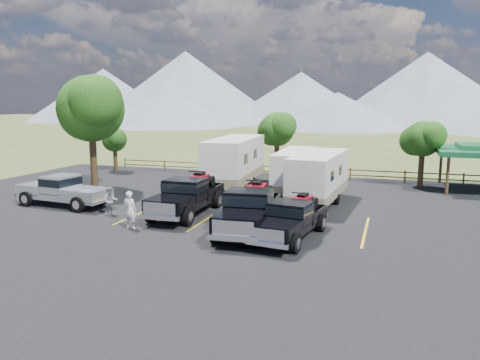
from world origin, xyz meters
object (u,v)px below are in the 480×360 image
(rig_center, at_px, (250,209))
(person_b, at_px, (111,201))
(trailer_center, at_px, (296,171))
(trailer_right, at_px, (319,178))
(pickup_silver, at_px, (63,190))
(rig_left, at_px, (187,195))
(tree_big_nw, at_px, (90,109))
(rig_right, at_px, (292,218))
(trailer_left, at_px, (235,162))
(person_a, at_px, (130,210))

(rig_center, distance_m, person_b, 8.02)
(trailer_center, height_order, trailer_right, trailer_right)
(pickup_silver, bearing_deg, trailer_center, 128.53)
(rig_left, bearing_deg, tree_big_nw, 153.16)
(tree_big_nw, bearing_deg, person_b, -48.72)
(tree_big_nw, distance_m, rig_right, 17.66)
(person_b, bearing_deg, trailer_right, -6.51)
(trailer_right, bearing_deg, trailer_left, 155.41)
(trailer_center, relative_size, person_b, 5.28)
(trailer_right, distance_m, person_a, 11.37)
(trailer_left, distance_m, person_a, 11.94)
(pickup_silver, bearing_deg, person_b, 79.60)
(tree_big_nw, relative_size, rig_right, 1.34)
(trailer_left, xyz_separation_m, trailer_right, (6.49, -3.55, -0.25))
(rig_center, relative_size, trailer_left, 0.67)
(trailer_left, xyz_separation_m, trailer_center, (4.53, -0.77, -0.34))
(trailer_right, bearing_deg, rig_right, -86.32)
(rig_left, relative_size, rig_center, 0.96)
(pickup_silver, bearing_deg, rig_right, 86.26)
(rig_left, height_order, person_a, rig_left)
(pickup_silver, bearing_deg, rig_left, 98.70)
(rig_right, bearing_deg, rig_left, 164.93)
(rig_right, height_order, trailer_left, trailer_left)
(trailer_left, height_order, trailer_right, trailer_left)
(rig_left, xyz_separation_m, rig_right, (6.32, -2.70, -0.15))
(rig_center, xyz_separation_m, person_b, (-7.99, 0.57, -0.29))
(tree_big_nw, relative_size, trailer_center, 0.95)
(pickup_silver, bearing_deg, tree_big_nw, -158.86)
(person_a, bearing_deg, pickup_silver, -24.20)
(trailer_center, bearing_deg, tree_big_nw, -169.41)
(trailer_center, bearing_deg, person_a, -119.49)
(trailer_center, distance_m, person_b, 12.25)
(trailer_right, bearing_deg, trailer_center, 129.14)
(person_b, bearing_deg, pickup_silver, 126.14)
(tree_big_nw, xyz_separation_m, trailer_right, (15.50, 0.20, -3.97))
(person_b, bearing_deg, rig_right, -44.55)
(trailer_center, height_order, pickup_silver, trailer_center)
(rig_center, height_order, person_b, rig_center)
(rig_center, relative_size, rig_right, 1.17)
(trailer_center, bearing_deg, rig_center, -93.25)
(rig_center, height_order, trailer_center, trailer_center)
(tree_big_nw, relative_size, trailer_left, 0.77)
(rig_left, xyz_separation_m, trailer_right, (6.38, 4.71, 0.54))
(tree_big_nw, distance_m, pickup_silver, 6.92)
(tree_big_nw, bearing_deg, rig_left, -26.28)
(tree_big_nw, bearing_deg, rig_center, -26.46)
(rig_left, height_order, trailer_right, trailer_right)
(rig_left, bearing_deg, person_b, -158.30)
(trailer_left, distance_m, trailer_right, 7.40)
(person_a, bearing_deg, rig_center, -163.32)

